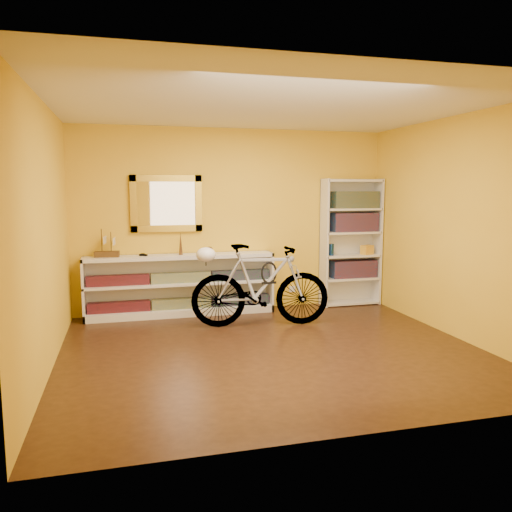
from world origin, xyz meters
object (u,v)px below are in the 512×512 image
object	(u,v)px
console_unit	(181,285)
bicycle	(261,285)
bookcase	(351,242)
helmet	(206,255)

from	to	relation	value
console_unit	bicycle	distance (m)	1.24
bookcase	bicycle	size ratio (longest dim) A/B	1.05
console_unit	bicycle	xyz separation A→B (m)	(0.93, -0.82, 0.11)
console_unit	helmet	world-z (taller)	helmet
console_unit	bookcase	world-z (taller)	bookcase
bicycle	bookcase	bearing A→B (deg)	-55.54
bookcase	helmet	distance (m)	2.45
console_unit	helmet	bearing A→B (deg)	-72.01
console_unit	bookcase	xyz separation A→B (m)	(2.57, 0.03, 0.52)
console_unit	bicycle	bearing A→B (deg)	-41.64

